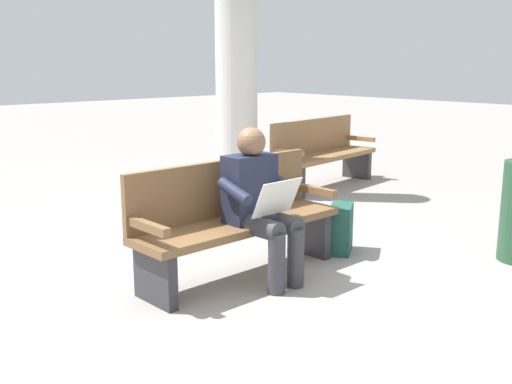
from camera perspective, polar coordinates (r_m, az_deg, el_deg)
name	(u,v)px	position (r m, az deg, el deg)	size (l,w,h in m)	color
ground_plane	(241,276)	(4.81, -1.43, -7.93)	(40.00, 40.00, 0.00)	gray
bench_near	(235,218)	(4.72, -2.04, -2.48)	(1.81, 0.50, 0.90)	brown
person_seated	(260,201)	(4.54, 0.34, -0.86)	(0.57, 0.58, 1.18)	#1E2338
backpack	(340,229)	(5.37, 7.97, -3.48)	(0.38, 0.34, 0.43)	#1E4C42
bench_far	(322,152)	(8.14, 6.24, 3.75)	(1.85, 0.70, 0.90)	olive
support_pillar	(236,51)	(7.49, -1.88, 13.23)	(0.51, 0.51, 3.56)	beige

